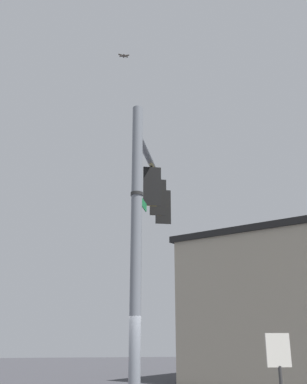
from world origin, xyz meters
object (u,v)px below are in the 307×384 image
Objects in this scene: traffic_light_nearest_pole at (151,188)px; traffic_light_mid_inner at (157,199)px; street_name_sign at (140,198)px; traffic_light_mid_outer at (162,208)px; bird_flying at (124,56)px; historical_marker at (280,366)px.

traffic_light_nearest_pole is 1.00× the size of traffic_light_mid_inner.
traffic_light_nearest_pole is at bearing 71.20° from street_name_sign.
traffic_light_nearest_pole is 1.10m from traffic_light_mid_inner.
traffic_light_mid_inner reaches higher than street_name_sign.
traffic_light_mid_outer is 0.97× the size of street_name_sign.
bird_flying reaches higher than street_name_sign.
traffic_light_mid_outer is 0.62× the size of historical_marker.
traffic_light_mid_outer is 3.65× the size of bird_flying.
traffic_light_mid_outer is 5.29m from bird_flying.
bird_flying is (-1.67, -2.30, 4.46)m from traffic_light_mid_outer.
traffic_light_mid_inner is 4.82m from bird_flying.
traffic_light_mid_outer is at bearing 70.98° from traffic_light_mid_inner.
bird_flying is 0.17× the size of historical_marker.
bird_flying is (-0.95, -0.22, 4.46)m from traffic_light_nearest_pole.
traffic_light_mid_outer is at bearing 116.09° from historical_marker.
traffic_light_mid_outer is 6.73m from historical_marker.
bird_flying reaches higher than traffic_light_mid_inner.
street_name_sign is 0.64× the size of historical_marker.
traffic_light_mid_inner is 2.98m from street_name_sign.
traffic_light_nearest_pole is at bearing 143.34° from historical_marker.
traffic_light_mid_inner is at bearing 71.11° from street_name_sign.
traffic_light_mid_inner is 1.10m from traffic_light_mid_outer.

